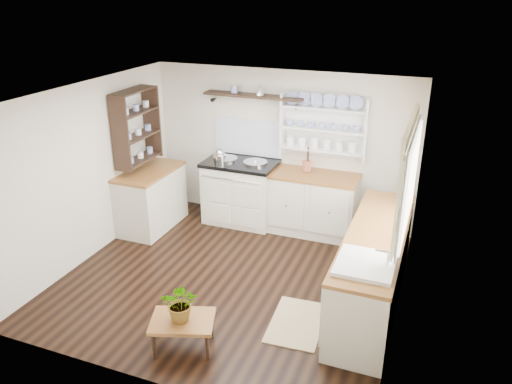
# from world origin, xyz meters

# --- Properties ---
(floor) EXTENTS (4.00, 3.80, 0.01)m
(floor) POSITION_xyz_m (0.00, 0.00, 0.00)
(floor) COLOR black
(floor) RESTS_ON ground
(wall_back) EXTENTS (4.00, 0.02, 2.30)m
(wall_back) POSITION_xyz_m (0.00, 1.90, 1.15)
(wall_back) COLOR beige
(wall_back) RESTS_ON ground
(wall_right) EXTENTS (0.02, 3.80, 2.30)m
(wall_right) POSITION_xyz_m (2.00, 0.00, 1.15)
(wall_right) COLOR beige
(wall_right) RESTS_ON ground
(wall_left) EXTENTS (0.02, 3.80, 2.30)m
(wall_left) POSITION_xyz_m (-2.00, 0.00, 1.15)
(wall_left) COLOR beige
(wall_left) RESTS_ON ground
(ceiling) EXTENTS (4.00, 3.80, 0.01)m
(ceiling) POSITION_xyz_m (0.00, 0.00, 2.30)
(ceiling) COLOR white
(ceiling) RESTS_ON wall_back
(window) EXTENTS (0.08, 1.55, 1.22)m
(window) POSITION_xyz_m (1.95, 0.15, 1.56)
(window) COLOR white
(window) RESTS_ON wall_right
(aga_cooker) EXTENTS (1.08, 0.75, 0.99)m
(aga_cooker) POSITION_xyz_m (-0.53, 1.57, 0.49)
(aga_cooker) COLOR silver
(aga_cooker) RESTS_ON floor
(back_cabinets) EXTENTS (1.27, 0.63, 0.90)m
(back_cabinets) POSITION_xyz_m (0.60, 1.60, 0.46)
(back_cabinets) COLOR beige
(back_cabinets) RESTS_ON floor
(right_cabinets) EXTENTS (0.62, 2.43, 0.90)m
(right_cabinets) POSITION_xyz_m (1.70, 0.10, 0.46)
(right_cabinets) COLOR beige
(right_cabinets) RESTS_ON floor
(belfast_sink) EXTENTS (0.55, 0.60, 0.45)m
(belfast_sink) POSITION_xyz_m (1.70, -0.65, 0.80)
(belfast_sink) COLOR white
(belfast_sink) RESTS_ON right_cabinets
(left_cabinets) EXTENTS (0.62, 1.13, 0.90)m
(left_cabinets) POSITION_xyz_m (-1.70, 0.90, 0.46)
(left_cabinets) COLOR beige
(left_cabinets) RESTS_ON floor
(plate_rack) EXTENTS (1.20, 0.22, 0.90)m
(plate_rack) POSITION_xyz_m (0.65, 1.86, 1.56)
(plate_rack) COLOR white
(plate_rack) RESTS_ON wall_back
(high_shelf) EXTENTS (1.50, 0.29, 0.16)m
(high_shelf) POSITION_xyz_m (-0.40, 1.78, 1.91)
(high_shelf) COLOR black
(high_shelf) RESTS_ON wall_back
(left_shelving) EXTENTS (0.28, 0.80, 1.05)m
(left_shelving) POSITION_xyz_m (-1.84, 0.90, 1.55)
(left_shelving) COLOR black
(left_shelving) RESTS_ON wall_left
(kettle) EXTENTS (0.19, 0.19, 0.23)m
(kettle) POSITION_xyz_m (-0.81, 1.45, 1.05)
(kettle) COLOR silver
(kettle) RESTS_ON aga_cooker
(utensil_crock) EXTENTS (0.13, 0.13, 0.15)m
(utensil_crock) POSITION_xyz_m (0.46, 1.68, 0.99)
(utensil_crock) COLOR #A3533C
(utensil_crock) RESTS_ON back_cabinets
(center_table) EXTENTS (0.73, 0.62, 0.34)m
(center_table) POSITION_xyz_m (0.07, -1.37, 0.29)
(center_table) COLOR brown
(center_table) RESTS_ON floor
(potted_plant) EXTENTS (0.43, 0.40, 0.40)m
(potted_plant) POSITION_xyz_m (0.07, -1.37, 0.54)
(potted_plant) COLOR #3F7233
(potted_plant) RESTS_ON center_table
(floor_rug) EXTENTS (0.60, 0.88, 0.02)m
(floor_rug) POSITION_xyz_m (1.03, -0.59, 0.01)
(floor_rug) COLOR #958557
(floor_rug) RESTS_ON floor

